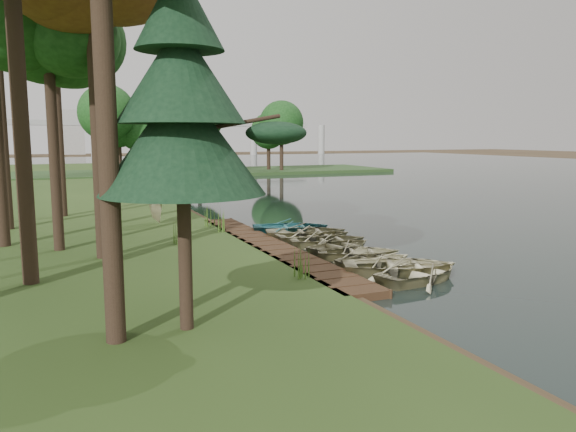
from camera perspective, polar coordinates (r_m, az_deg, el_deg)
name	(u,v)px	position (r m, az deg, el deg)	size (l,w,h in m)	color
ground	(304,249)	(24.30, 1.68, -3.36)	(300.00, 300.00, 0.00)	#3D2F1D
water	(501,187)	(57.89, 20.83, 2.80)	(130.00, 200.00, 0.05)	black
boardwalk	(270,248)	(23.66, -1.85, -3.30)	(1.60, 16.00, 0.30)	#382415
peninsula	(201,172)	(74.00, -8.87, 4.42)	(50.00, 14.00, 0.45)	#26411C
far_trees	(174,124)	(73.14, -11.54, 9.17)	(45.60, 5.60, 8.80)	black
bridge	(147,127)	(143.40, -14.15, 8.73)	(95.90, 4.00, 8.60)	#A5A5A0
building_a	(198,122)	(166.56, -9.15, 9.41)	(10.00, 8.00, 18.00)	#A5A5A0
building_b	(68,132)	(166.73, -21.43, 7.93)	(8.00, 8.00, 12.00)	#A5A5A0
rowboat_0	(421,270)	(19.26, 13.37, -5.32)	(2.57, 3.60, 0.74)	tan
rowboat_1	(399,264)	(19.84, 11.26, -4.76)	(2.81, 3.93, 0.81)	tan
rowboat_2	(375,258)	(21.00, 8.87, -4.25)	(2.17, 3.04, 0.63)	tan
rowboat_3	(358,250)	(22.21, 7.13, -3.48)	(2.33, 3.26, 0.68)	tan
rowboat_4	(341,244)	(23.44, 5.43, -2.87)	(2.27, 3.18, 0.66)	tan
rowboat_5	(328,238)	(24.59, 4.06, -2.27)	(2.45, 3.43, 0.71)	tan
rowboat_6	(314,234)	(25.59, 2.64, -1.83)	(2.51, 3.52, 0.73)	tan
rowboat_7	(306,230)	(26.39, 1.87, -1.46)	(2.72, 3.80, 0.79)	tan
rowboat_8	(291,226)	(27.77, 0.29, -0.99)	(2.69, 3.77, 0.78)	#286B70
stored_rowboat	(158,217)	(30.10, -13.06, -0.07)	(2.47, 3.46, 0.72)	tan
tree_4	(47,30)	(24.25, -23.30, 16.92)	(4.42, 4.42, 10.47)	black
tree_6	(53,28)	(34.84, -22.76, 17.21)	(4.56, 4.56, 12.49)	black
pine_tree	(181,104)	(13.04, -10.81, 11.13)	(3.80, 3.80, 8.30)	black
reeds_0	(303,262)	(18.14, 1.51, -4.70)	(0.60, 0.60, 1.01)	#3F661E
reeds_1	(220,221)	(26.95, -6.88, -0.50)	(0.60, 0.60, 1.05)	#3F661E
reeds_2	(178,233)	(24.18, -11.15, -1.71)	(0.60, 0.60, 0.94)	#3F661E
reeds_3	(210,216)	(28.75, -7.92, -0.02)	(0.60, 0.60, 1.01)	#3F661E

